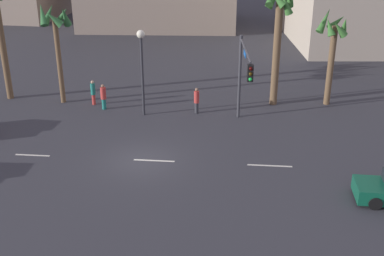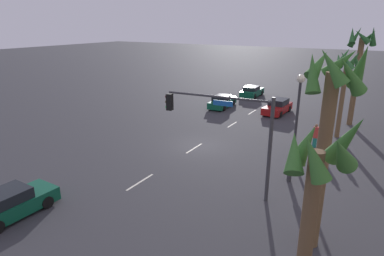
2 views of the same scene
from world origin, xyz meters
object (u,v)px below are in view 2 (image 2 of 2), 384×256
Objects in this scene: car_1 at (277,107)px; streetlamp at (299,101)px; car_0 at (11,204)px; car_2 at (222,102)px; traffic_signal at (229,126)px; palm_tree_3 at (330,113)px; palm_tree_0 at (346,71)px; pedestrian_0 at (315,135)px; palm_tree_1 at (317,183)px; pedestrian_2 at (290,166)px; car_3 at (252,92)px; palm_tree_2 at (359,56)px; pedestrian_1 at (330,133)px.

car_1 is 0.77× the size of streetlamp.
car_2 is at bearing -178.67° from car_0.
palm_tree_3 is (2.41, 5.17, 1.97)m from traffic_signal.
palm_tree_3 reaches higher than palm_tree_0.
pedestrian_0 is at bearing 32.87° from car_1.
palm_tree_3 is at bearing -174.39° from palm_tree_1.
car_1 is at bearing 96.51° from car_2.
palm_tree_3 is (20.71, 7.79, 5.24)m from car_1.
pedestrian_2 is 10.57m from palm_tree_1.
car_0 is 32.34m from car_3.
car_3 is 18.32m from pedestrian_0.
car_3 is at bearing -156.53° from palm_tree_1.
palm_tree_3 is at bearing 24.22° from pedestrian_2.
palm_tree_0 reaches higher than traffic_signal.
palm_tree_2 is (-7.86, 1.63, 5.38)m from pedestrian_0.
palm_tree_1 reaches higher than car_1.
palm_tree_1 is at bearing 30.95° from car_2.
streetlamp reaches higher than car_0.
pedestrian_1 is (13.82, 11.61, 0.34)m from car_3.
car_0 reaches higher than car_2.
traffic_signal reaches higher than car_0.
pedestrian_0 is 0.25× the size of palm_tree_0.
traffic_signal is (-7.64, 8.19, 3.30)m from car_0.
car_2 is 1.06× the size of car_3.
pedestrian_2 is at bearing 26.13° from car_3.
pedestrian_0 is at bearing 178.68° from pedestrian_2.
palm_tree_2 reaches higher than car_1.
palm_tree_1 is at bearing 5.61° from palm_tree_3.
palm_tree_1 is (6.28, 5.55, 0.86)m from traffic_signal.
pedestrian_1 reaches higher than car_0.
car_3 is at bearing -162.26° from traffic_signal.
traffic_signal is 11.88m from pedestrian_1.
palm_tree_1 reaches higher than pedestrian_2.
pedestrian_1 is 0.25× the size of palm_tree_0.
palm_tree_1 reaches higher than streetlamp.
palm_tree_2 reaches higher than car_2.
streetlamp is 9.88m from palm_tree_3.
pedestrian_2 reaches higher than car_2.
palm_tree_3 is at bearing 25.74° from car_3.
palm_tree_1 is at bearing 2.59° from palm_tree_2.
car_3 is 2.38× the size of pedestrian_2.
palm_tree_2 reaches higher than palm_tree_3.
palm_tree_3 reaches higher than car_3.
car_2 is at bearing -135.13° from streetlamp.
palm_tree_0 is at bearing -175.81° from palm_tree_3.
car_0 is 0.68× the size of traffic_signal.
palm_tree_1 reaches higher than traffic_signal.
palm_tree_0 is (-3.45, 1.19, 4.55)m from pedestrian_0.
palm_tree_2 is 1.04× the size of palm_tree_3.
car_2 is at bearing -123.69° from pedestrian_0.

